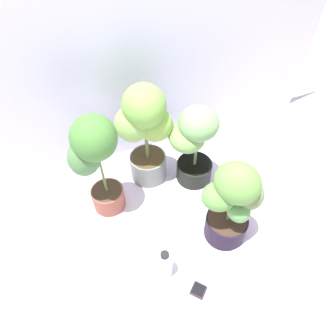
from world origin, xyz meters
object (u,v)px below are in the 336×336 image
(potted_plant_front_right, at_px, (233,203))
(nutrient_bottle, at_px, (165,264))
(potted_plant_back_left, at_px, (95,158))
(potted_plant_back_right, at_px, (194,143))
(hygrometer_box, at_px, (198,290))
(potted_plant_back_center, at_px, (144,130))

(potted_plant_front_right, height_order, nutrient_bottle, potted_plant_front_right)
(potted_plant_back_left, distance_m, potted_plant_back_right, 0.68)
(potted_plant_back_right, bearing_deg, hygrometer_box, -113.01)
(potted_plant_back_left, xyz_separation_m, potted_plant_back_right, (0.67, -0.00, -0.12))
(potted_plant_back_center, relative_size, potted_plant_back_right, 1.24)
(potted_plant_front_right, bearing_deg, hygrometer_box, -140.72)
(potted_plant_back_left, relative_size, nutrient_bottle, 3.23)
(hygrometer_box, distance_m, nutrient_bottle, 0.25)
(potted_plant_front_right, relative_size, hygrometer_box, 5.83)
(potted_plant_back_left, xyz_separation_m, hygrometer_box, (0.33, -0.80, -0.47))
(potted_plant_back_center, height_order, potted_plant_back_left, potted_plant_back_center)
(nutrient_bottle, bearing_deg, potted_plant_front_right, 10.89)
(potted_plant_front_right, bearing_deg, potted_plant_back_left, 141.01)
(potted_plant_front_right, distance_m, nutrient_bottle, 0.53)
(hygrometer_box, bearing_deg, potted_plant_front_right, 89.13)
(hygrometer_box, bearing_deg, potted_plant_back_center, 137.35)
(potted_plant_back_center, bearing_deg, potted_plant_back_left, -158.34)
(hygrometer_box, bearing_deg, potted_plant_back_right, 116.84)
(hygrometer_box, relative_size, nutrient_bottle, 0.46)
(potted_plant_back_right, relative_size, hygrometer_box, 5.76)
(potted_plant_back_right, distance_m, nutrient_bottle, 0.82)
(potted_plant_front_right, distance_m, potted_plant_back_right, 0.53)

